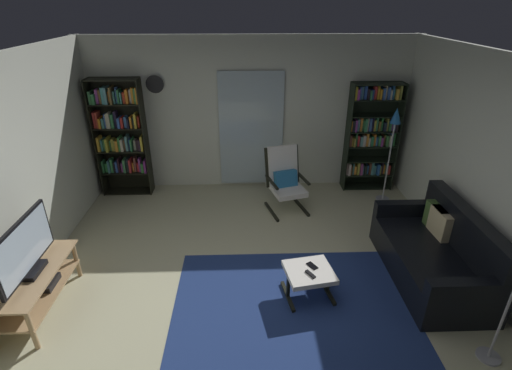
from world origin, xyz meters
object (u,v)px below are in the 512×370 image
television (25,250)px  lounge_armchair (285,178)px  wall_clock (155,84)px  leather_sofa (436,254)px  floor_lamp_by_shelf (394,130)px  bookshelf_near_sofa (371,135)px  tv_remote (310,274)px  cell_phone (312,266)px  tv_stand (37,284)px  ottoman (309,275)px  bookshelf_near_tv (121,134)px

television → lounge_armchair: size_ratio=0.99×
wall_clock → leather_sofa: bearing=-34.9°
television → wall_clock: bearing=74.7°
floor_lamp_by_shelf → television: bearing=-152.6°
bookshelf_near_sofa → tv_remote: bookshelf_near_sofa is taller
television → cell_phone: 3.05m
tv_stand → floor_lamp_by_shelf: size_ratio=0.75×
floor_lamp_by_shelf → wall_clock: (-3.79, 0.63, 0.61)m
bookshelf_near_sofa → cell_phone: size_ratio=13.41×
lounge_armchair → floor_lamp_by_shelf: 1.87m
tv_stand → bookshelf_near_sofa: bookshelf_near_sofa is taller
television → bookshelf_near_sofa: bookshelf_near_sofa is taller
ottoman → wall_clock: bearing=126.4°
ottoman → cell_phone: cell_phone is taller
television → tv_stand: bearing=98.0°
tv_stand → tv_remote: (2.97, 0.02, 0.04)m
tv_stand → cell_phone: tv_stand is taller
television → bookshelf_near_tv: bearing=85.9°
tv_stand → lounge_armchair: (2.91, 2.16, 0.20)m
television → tv_remote: television is taller
lounge_armchair → tv_remote: bearing=-88.3°
tv_remote → floor_lamp_by_shelf: size_ratio=0.09×
bookshelf_near_tv → tv_remote: bearing=-45.5°
tv_stand → lounge_armchair: lounge_armchair is taller
bookshelf_near_tv → lounge_armchair: size_ratio=1.94×
leather_sofa → lounge_armchair: 2.43m
leather_sofa → bookshelf_near_sofa: bearing=92.7°
leather_sofa → wall_clock: (-3.74, 2.61, 1.54)m
bookshelf_near_tv → ottoman: (2.77, -2.74, -0.77)m
wall_clock → tv_remote: bearing=-54.4°
tv_stand → wall_clock: (0.83, 3.01, 1.52)m
wall_clock → cell_phone: bearing=-52.4°
ottoman → cell_phone: (0.04, 0.07, 0.07)m
tv_remote → bookshelf_near_tv: bearing=103.5°
cell_phone → wall_clock: size_ratio=0.48×
bookshelf_near_tv → floor_lamp_by_shelf: bookshelf_near_tv is taller
bookshelf_near_tv → tv_remote: (2.76, -2.82, -0.69)m
leather_sofa → cell_phone: bearing=-171.4°
television → bookshelf_near_tv: bookshelf_near_tv is taller
bookshelf_near_sofa → ottoman: 3.23m
floor_lamp_by_shelf → tv_stand: bearing=-152.8°
tv_stand → bookshelf_near_tv: bearing=85.8°
ottoman → tv_stand: bearing=-178.2°
lounge_armchair → ottoman: size_ratio=1.72×
cell_phone → ottoman: bearing=-153.5°
cell_phone → floor_lamp_by_shelf: floor_lamp_by_shelf is taller
tv_stand → cell_phone: 3.02m
leather_sofa → tv_remote: bearing=-166.6°
tv_stand → bookshelf_near_sofa: (4.45, 2.89, 0.65)m
cell_phone → lounge_armchair: bearing=61.6°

